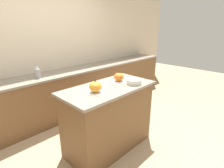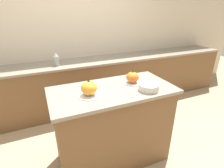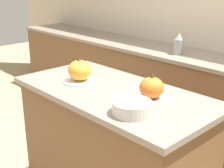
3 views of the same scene
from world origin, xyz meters
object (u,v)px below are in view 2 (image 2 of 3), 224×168
object	(u,v)px
bottle_tall	(56,59)
mixing_bowl	(149,87)
pumpkin_cake_left	(89,89)
pumpkin_cake_right	(132,78)

from	to	relation	value
bottle_tall	mixing_bowl	xyz separation A→B (m)	(0.73, -1.43, -0.01)
pumpkin_cake_left	mixing_bowl	distance (m)	0.61
mixing_bowl	bottle_tall	bearing A→B (deg)	117.11
pumpkin_cake_left	bottle_tall	distance (m)	1.32
pumpkin_cake_left	mixing_bowl	bearing A→B (deg)	-11.94
pumpkin_cake_right	bottle_tall	distance (m)	1.38
pumpkin_cake_left	bottle_tall	world-z (taller)	pumpkin_cake_left
bottle_tall	mixing_bowl	bearing A→B (deg)	-62.89
pumpkin_cake_right	pumpkin_cake_left	bearing A→B (deg)	-169.07
pumpkin_cake_right	bottle_tall	bearing A→B (deg)	119.09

